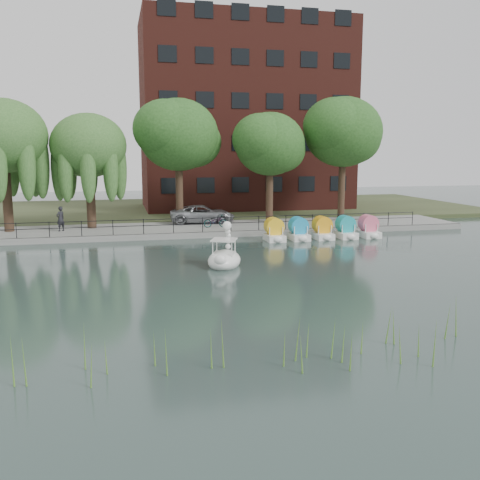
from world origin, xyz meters
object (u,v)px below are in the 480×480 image
object	(u,v)px
pedestrian	(60,217)
swan_boat	(224,257)
minivan	(202,213)
bicycle	(215,221)

from	to	relation	value
pedestrian	swan_boat	world-z (taller)	pedestrian
minivan	pedestrian	world-z (taller)	pedestrian
minivan	bicycle	world-z (taller)	minivan
bicycle	swan_boat	xyz separation A→B (m)	(-1.62, -11.40, -0.41)
minivan	pedestrian	distance (m)	10.44
minivan	swan_boat	size ratio (longest dim) A/B	1.86
swan_boat	pedestrian	bearing A→B (deg)	148.97
pedestrian	swan_boat	bearing A→B (deg)	83.29
bicycle	swan_boat	bearing A→B (deg)	174.75
bicycle	pedestrian	distance (m)	10.81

